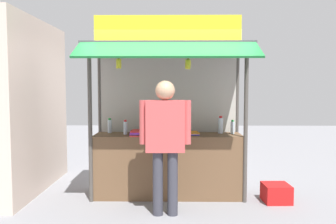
# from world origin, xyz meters

# --- Properties ---
(ground_plane) EXTENTS (20.00, 20.00, 0.00)m
(ground_plane) POSITION_xyz_m (0.00, 0.00, 0.00)
(ground_plane) COLOR gray
(stall_counter) EXTENTS (2.28, 0.60, 0.97)m
(stall_counter) POSITION_xyz_m (0.00, 0.00, 0.48)
(stall_counter) COLOR brown
(stall_counter) RESTS_ON ground
(stall_structure) EXTENTS (2.48, 1.44, 2.70)m
(stall_structure) POSITION_xyz_m (0.00, 0.09, 1.62)
(stall_structure) COLOR #4C4742
(stall_structure) RESTS_ON ground
(water_bottle_rear_center) EXTENTS (0.07, 0.07, 0.24)m
(water_bottle_rear_center) POSITION_xyz_m (-0.94, 0.19, 1.08)
(water_bottle_rear_center) COLOR silver
(water_bottle_rear_center) RESTS_ON stall_counter
(water_bottle_far_left) EXTENTS (0.08, 0.08, 0.28)m
(water_bottle_far_left) POSITION_xyz_m (0.83, 0.15, 1.10)
(water_bottle_far_left) COLOR silver
(water_bottle_far_left) RESTS_ON stall_counter
(water_bottle_far_right) EXTENTS (0.06, 0.06, 0.22)m
(water_bottle_far_right) POSITION_xyz_m (1.01, 0.09, 1.07)
(water_bottle_far_right) COLOR silver
(water_bottle_far_right) RESTS_ON stall_counter
(water_bottle_center) EXTENTS (0.06, 0.06, 0.23)m
(water_bottle_center) POSITION_xyz_m (-0.66, 0.01, 1.07)
(water_bottle_center) COLOR silver
(water_bottle_center) RESTS_ON stall_counter
(magazine_stack_front_right) EXTENTS (0.27, 0.29, 0.05)m
(magazine_stack_front_right) POSITION_xyz_m (0.04, 0.01, 0.99)
(magazine_stack_front_right) COLOR orange
(magazine_stack_front_right) RESTS_ON stall_counter
(magazine_stack_back_right) EXTENTS (0.19, 0.31, 0.04)m
(magazine_stack_back_right) POSITION_xyz_m (0.40, 0.01, 0.99)
(magazine_stack_back_right) COLOR blue
(magazine_stack_back_right) RESTS_ON stall_counter
(magazine_stack_left) EXTENTS (0.23, 0.31, 0.08)m
(magazine_stack_left) POSITION_xyz_m (-0.47, -0.15, 1.01)
(magazine_stack_left) COLOR red
(magazine_stack_left) RESTS_ON stall_counter
(banana_bunch_rightmost) EXTENTS (0.10, 0.09, 0.26)m
(banana_bunch_rightmost) POSITION_xyz_m (-0.69, -0.40, 2.04)
(banana_bunch_rightmost) COLOR #332D23
(banana_bunch_inner_right) EXTENTS (0.10, 0.11, 0.27)m
(banana_bunch_inner_right) POSITION_xyz_m (0.29, -0.40, 2.03)
(banana_bunch_inner_right) COLOR #332D23
(vendor_person) EXTENTS (0.68, 0.26, 1.79)m
(vendor_person) POSITION_xyz_m (-0.03, -0.83, 1.07)
(vendor_person) COLOR #383842
(vendor_person) RESTS_ON ground
(plastic_crate) EXTENTS (0.39, 0.39, 0.27)m
(plastic_crate) POSITION_xyz_m (1.61, -0.28, 0.13)
(plastic_crate) COLOR red
(plastic_crate) RESTS_ON ground
(neighbour_wall) EXTENTS (0.20, 2.40, 2.77)m
(neighbour_wall) POSITION_xyz_m (-2.14, 0.30, 1.39)
(neighbour_wall) COLOR beige
(neighbour_wall) RESTS_ON ground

